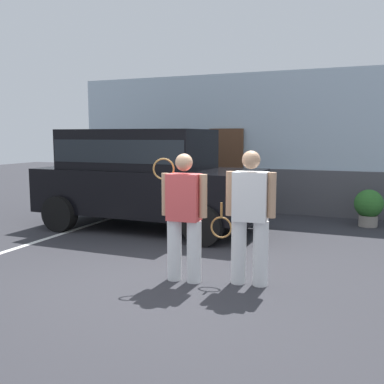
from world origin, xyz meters
name	(u,v)px	position (x,y,z in m)	size (l,w,h in m)	color
ground_plane	(162,280)	(0.00, 0.00, 0.00)	(40.00, 40.00, 0.00)	#2D2D33
parking_stripe_0	(53,236)	(-3.07, 1.50, 0.00)	(0.12, 4.40, 0.01)	silver
house_frontage	(265,147)	(-0.01, 5.87, 1.64)	(10.41, 0.40, 3.48)	silver
parked_suv	(145,174)	(-1.82, 2.89, 1.15)	(4.60, 2.16, 2.05)	black
tennis_player_man	(184,215)	(0.27, 0.10, 0.89)	(0.77, 0.28, 1.70)	white
tennis_player_woman	(250,216)	(1.11, 0.30, 0.90)	(0.91, 0.30, 1.74)	white
potted_plant_by_porch	(369,206)	(2.50, 4.84, 0.44)	(0.60, 0.60, 0.79)	gray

